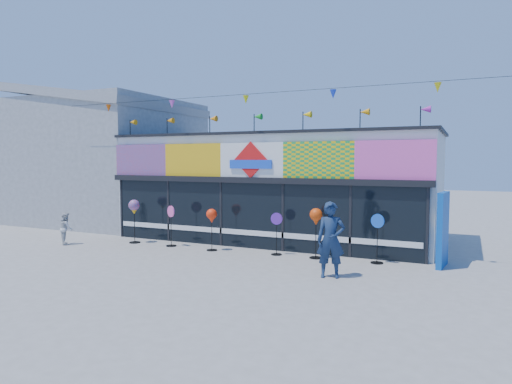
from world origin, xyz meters
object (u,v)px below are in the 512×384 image
Objects in this scene: spinner_3 at (277,233)px; child at (66,228)px; spinner_4 at (316,218)px; blue_sign at (443,229)px; spinner_0 at (134,208)px; spinner_5 at (377,237)px; spinner_1 at (171,225)px; adult_man at (331,240)px; spinner_2 at (212,217)px.

child is (-7.73, -1.53, -0.14)m from spinner_3.
spinner_3 is 1.43m from spinner_4.
spinner_4 is at bearing -166.12° from blue_sign.
spinner_0 reaches higher than spinner_4.
spinner_5 is (3.20, 0.14, 0.06)m from spinner_3.
blue_sign is 3.70m from spinner_4.
child is at bearing -160.54° from spinner_1.
adult_man is (1.07, -2.10, -0.27)m from spinner_4.
spinner_4 reaches higher than spinner_5.
spinner_0 is 1.02× the size of spinner_4.
blue_sign is 1.37× the size of spinner_4.
spinner_4 is 2.37m from adult_man.
spinner_4 is at bearing 2.34° from spinner_0.
spinner_4 reaches higher than spinner_1.
spinner_1 is at bearing -176.98° from spinner_3.
spinner_0 is at bearing 150.15° from adult_man.
spinner_1 is 1.77m from spinner_2.
adult_man reaches higher than spinner_4.
spinner_3 reaches higher than child.
adult_man is at bearing -128.74° from blue_sign.
spinner_0 is at bearing -177.53° from spinner_5.
blue_sign is 1.51× the size of spinner_2.
adult_man is 1.70× the size of child.
blue_sign is 3.65m from adult_man.
blue_sign is at bearing 4.55° from spinner_1.
spinner_1 is 5.36m from spinner_4.
spinner_3 is 7.89m from child.
blue_sign reaches higher than child.
spinner_0 is 1.11× the size of spinner_1.
spinner_1 is 7.22m from spinner_5.
spinner_0 is at bearing -179.10° from spinner_1.
spinner_4 is (1.32, 0.05, 0.54)m from spinner_3.
blue_sign is at bearing 5.78° from spinner_3.
spinner_3 is 0.93× the size of spinner_5.
blue_sign reaches higher than spinner_0.
blue_sign is 1.49× the size of spinner_1.
spinner_5 is at bearing 2.47° from spinner_0.
spinner_1 is at bearing -121.06° from child.
spinner_4 is at bearing 2.04° from spinner_3.
spinner_1 is 0.73× the size of adult_man.
spinner_4 reaches higher than spinner_2.
spinner_2 is at bearing -1.93° from spinner_1.
spinner_4 reaches higher than spinner_3.
blue_sign is 1.84× the size of child.
spinner_3 is 1.17× the size of child.
spinner_2 is 0.96× the size of spinner_5.
spinner_1 is 0.98× the size of spinner_5.
spinner_5 reaches higher than spinner_1.
spinner_4 is (5.33, 0.26, 0.50)m from spinner_1.
spinner_4 is at bearing -130.65° from child.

